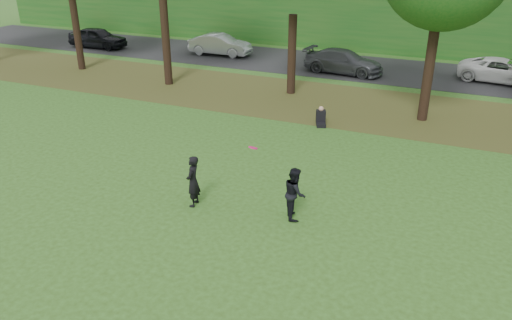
{
  "coord_description": "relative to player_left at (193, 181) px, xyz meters",
  "views": [
    {
      "loc": [
        5.67,
        -10.68,
        7.74
      ],
      "look_at": [
        -0.04,
        2.43,
        1.3
      ],
      "focal_mm": 35.0,
      "sensor_mm": 36.0,
      "label": 1
    }
  ],
  "objects": [
    {
      "name": "player_right",
      "position": [
        3.12,
        0.57,
        -0.03
      ],
      "size": [
        0.9,
        0.97,
        1.61
      ],
      "primitive_type": "imported",
      "rotation": [
        0.0,
        0.0,
        2.04
      ],
      "color": "black",
      "rests_on": "ground"
    },
    {
      "name": "frisbee",
      "position": [
        1.98,
        0.12,
        1.41
      ],
      "size": [
        0.38,
        0.37,
        0.14
      ],
      "color": "#E7136D",
      "rests_on": "ground"
    },
    {
      "name": "far_hedge",
      "position": [
        1.6,
        25.86,
        1.67
      ],
      "size": [
        70.0,
        3.0,
        5.0
      ],
      "primitive_type": "cube",
      "color": "#164F18",
      "rests_on": "ground"
    },
    {
      "name": "seated_person",
      "position": [
        1.51,
        8.65,
        -0.52
      ],
      "size": [
        0.64,
        0.83,
        0.83
      ],
      "rotation": [
        0.0,
        0.0,
        0.37
      ],
      "color": "black",
      "rests_on": "ground"
    },
    {
      "name": "ground",
      "position": [
        1.6,
        -1.14,
        -0.83
      ],
      "size": [
        120.0,
        120.0,
        0.0
      ],
      "primitive_type": "plane",
      "color": "#2C4917",
      "rests_on": "ground"
    },
    {
      "name": "player_left",
      "position": [
        0.0,
        0.0,
        0.0
      ],
      "size": [
        0.49,
        0.66,
        1.66
      ],
      "primitive_type": "imported",
      "rotation": [
        0.0,
        0.0,
        -1.42
      ],
      "color": "black",
      "rests_on": "ground"
    },
    {
      "name": "leaf_litter",
      "position": [
        1.6,
        11.86,
        -0.83
      ],
      "size": [
        60.0,
        7.0,
        0.01
      ],
      "primitive_type": "cube",
      "color": "#503C1C",
      "rests_on": "ground"
    },
    {
      "name": "parked_cars",
      "position": [
        -1.26,
        18.72,
        -0.11
      ],
      "size": [
        40.86,
        4.21,
        1.51
      ],
      "color": "black",
      "rests_on": "street"
    },
    {
      "name": "street",
      "position": [
        1.6,
        19.86,
        -0.82
      ],
      "size": [
        70.0,
        7.0,
        0.02
      ],
      "primitive_type": "cube",
      "color": "black",
      "rests_on": "ground"
    }
  ]
}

